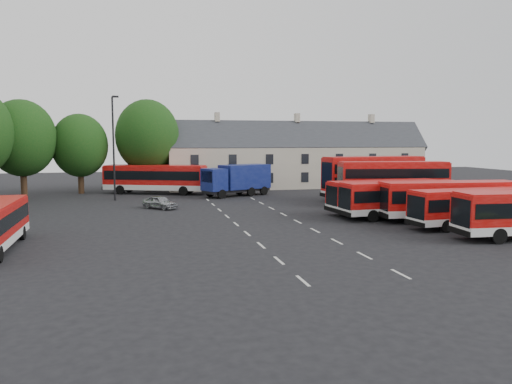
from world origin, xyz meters
TOP-DOWN VIEW (x-y plane):
  - ground at (0.00, 0.00)m, footprint 140.00×140.00m
  - lane_markings at (2.50, 2.00)m, footprint 5.15×33.80m
  - terrace_houses at (14.00, 30.00)m, footprint 35.70×7.13m
  - bus_row_b at (16.84, -3.63)m, footprint 10.34×3.11m
  - bus_row_c at (16.86, -0.53)m, footprint 11.43×3.55m
  - bus_row_d at (14.07, 1.82)m, footprint 10.85×3.16m
  - bus_row_e at (13.79, 4.43)m, footprint 10.56×3.33m
  - bus_dd_south at (17.15, 9.07)m, footprint 10.88×4.01m
  - bus_dd_north at (17.59, 14.14)m, footprint 11.64×3.88m
  - bus_north at (-5.27, 25.55)m, footprint 12.33×7.23m
  - box_truck at (3.91, 21.06)m, footprint 8.53×5.78m
  - silver_car at (-5.32, 12.13)m, footprint 3.54×3.75m
  - lamppost at (-9.71, 19.87)m, footprint 0.77×0.34m

SIDE VIEW (x-z plane):
  - ground at x=0.00m, z-range 0.00..0.00m
  - lane_markings at x=2.50m, z-range 0.00..0.01m
  - silver_car at x=-5.32m, z-range 0.00..1.26m
  - bus_row_b at x=16.84m, z-range 0.29..3.17m
  - bus_row_e at x=13.79m, z-range 0.30..3.23m
  - bus_row_d at x=14.07m, z-range 0.31..3.33m
  - bus_row_c at x=16.86m, z-range 0.32..3.50m
  - box_truck at x=3.91m, z-range 0.22..3.82m
  - bus_north at x=-5.27m, z-range 0.35..3.80m
  - bus_dd_south at x=17.15m, z-range 0.30..4.66m
  - bus_dd_north at x=17.59m, z-range 0.33..5.01m
  - terrace_houses at x=14.00m, z-range -1.17..8.89m
  - lamppost at x=-9.71m, z-range 0.37..11.49m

